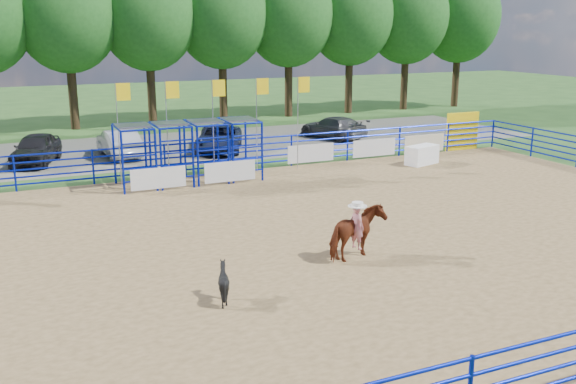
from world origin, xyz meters
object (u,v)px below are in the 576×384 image
object	(u,v)px
calf	(223,283)
car_b	(119,143)
horse_and_rider	(357,230)
announcer_table	(422,155)
car_a	(36,149)
car_d	(333,127)
car_c	(219,138)

from	to	relation	value
calf	car_b	size ratio (longest dim) A/B	0.22
horse_and_rider	calf	world-z (taller)	horse_and_rider
announcer_table	car_b	distance (m)	15.03
horse_and_rider	car_b	size ratio (longest dim) A/B	0.54
calf	car_a	size ratio (longest dim) A/B	0.22
calf	car_d	xyz separation A→B (m)	(13.23, 19.44, 0.18)
car_c	calf	bearing A→B (deg)	-85.15
horse_and_rider	calf	distance (m)	4.51
car_b	car_c	bearing A→B (deg)	169.54
calf	car_a	world-z (taller)	car_a
horse_and_rider	car_a	bearing A→B (deg)	112.87
car_a	car_c	world-z (taller)	car_a
calf	car_b	bearing A→B (deg)	-33.96
horse_and_rider	car_d	bearing A→B (deg)	63.97
horse_and_rider	car_b	xyz separation A→B (m)	(-3.53, 17.78, -0.15)
announcer_table	car_a	xyz separation A→B (m)	(-16.75, 7.72, 0.26)
car_d	announcer_table	bearing A→B (deg)	74.39
horse_and_rider	car_a	xyz separation A→B (m)	(-7.45, 17.66, -0.13)
car_a	car_c	xyz separation A→B (m)	(9.02, -0.49, -0.05)
horse_and_rider	calf	bearing A→B (deg)	-164.36
horse_and_rider	car_a	distance (m)	19.17
calf	car_d	bearing A→B (deg)	-65.77
calf	car_b	xyz separation A→B (m)	(0.80, 18.99, 0.23)
horse_and_rider	car_c	xyz separation A→B (m)	(1.57, 17.18, -0.18)
horse_and_rider	car_d	distance (m)	20.29
horse_and_rider	car_a	world-z (taller)	horse_and_rider
horse_and_rider	car_c	distance (m)	17.25
announcer_table	car_c	world-z (taller)	car_c
car_c	car_d	xyz separation A→B (m)	(7.33, 1.06, -0.03)
announcer_table	car_d	xyz separation A→B (m)	(-0.40, 8.29, 0.18)
announcer_table	car_c	distance (m)	10.59
horse_and_rider	car_c	size ratio (longest dim) A/B	0.48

